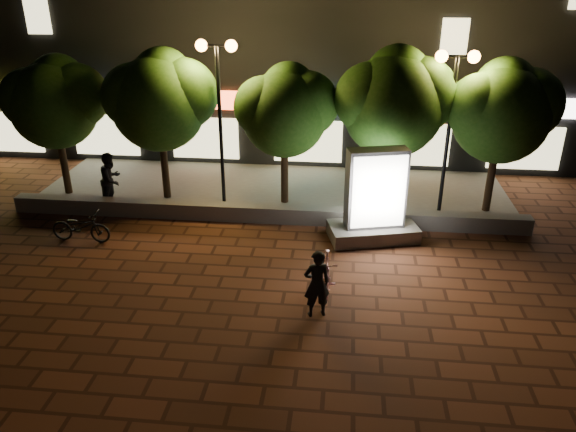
# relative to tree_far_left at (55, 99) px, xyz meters

# --- Properties ---
(ground) EXTENTS (80.00, 80.00, 0.00)m
(ground) POSITION_rel_tree_far_left_xyz_m (6.95, -5.46, -3.29)
(ground) COLOR #552B1A
(ground) RESTS_ON ground
(retaining_wall) EXTENTS (16.00, 0.45, 0.50)m
(retaining_wall) POSITION_rel_tree_far_left_xyz_m (6.95, -1.46, -3.04)
(retaining_wall) COLOR #66635E
(retaining_wall) RESTS_ON ground
(sidewalk) EXTENTS (16.00, 5.00, 0.08)m
(sidewalk) POSITION_rel_tree_far_left_xyz_m (6.95, 1.04, -3.25)
(sidewalk) COLOR #66635E
(sidewalk) RESTS_ON ground
(building_block) EXTENTS (28.00, 8.12, 11.30)m
(building_block) POSITION_rel_tree_far_left_xyz_m (6.94, 7.53, 1.70)
(building_block) COLOR black
(building_block) RESTS_ON ground
(tree_far_left) EXTENTS (3.36, 2.80, 4.63)m
(tree_far_left) POSITION_rel_tree_far_left_xyz_m (0.00, 0.00, 0.00)
(tree_far_left) COLOR black
(tree_far_left) RESTS_ON sidewalk
(tree_left) EXTENTS (3.60, 3.00, 4.89)m
(tree_left) POSITION_rel_tree_far_left_xyz_m (3.50, 0.00, 0.15)
(tree_left) COLOR black
(tree_left) RESTS_ON sidewalk
(tree_mid) EXTENTS (3.24, 2.70, 4.50)m
(tree_mid) POSITION_rel_tree_far_left_xyz_m (7.50, -0.00, -0.08)
(tree_mid) COLOR black
(tree_mid) RESTS_ON sidewalk
(tree_right) EXTENTS (3.72, 3.10, 5.07)m
(tree_right) POSITION_rel_tree_far_left_xyz_m (10.80, 0.00, 0.27)
(tree_right) COLOR black
(tree_right) RESTS_ON sidewalk
(tree_far_right) EXTENTS (3.48, 2.90, 4.76)m
(tree_far_right) POSITION_rel_tree_far_left_xyz_m (14.00, 0.00, 0.08)
(tree_far_right) COLOR black
(tree_far_right) RESTS_ON sidewalk
(street_lamp_left) EXTENTS (1.26, 0.36, 5.18)m
(street_lamp_left) POSITION_rel_tree_far_left_xyz_m (5.45, -0.26, 0.74)
(street_lamp_left) COLOR black
(street_lamp_left) RESTS_ON sidewalk
(street_lamp_right) EXTENTS (1.26, 0.36, 4.98)m
(street_lamp_right) POSITION_rel_tree_far_left_xyz_m (12.45, -0.26, 0.60)
(street_lamp_right) COLOR black
(street_lamp_right) RESTS_ON sidewalk
(ad_kiosk) EXTENTS (2.73, 1.83, 2.71)m
(ad_kiosk) POSITION_rel_tree_far_left_xyz_m (10.28, -2.31, -2.20)
(ad_kiosk) COLOR #66635E
(ad_kiosk) RESTS_ON ground
(scooter_pink) EXTENTS (0.54, 1.61, 0.95)m
(scooter_pink) POSITION_rel_tree_far_left_xyz_m (9.07, -5.28, -2.82)
(scooter_pink) COLOR #CE8AA7
(scooter_pink) RESTS_ON ground
(rider) EXTENTS (0.69, 0.57, 1.64)m
(rider) POSITION_rel_tree_far_left_xyz_m (8.88, -6.35, -2.47)
(rider) COLOR black
(rider) RESTS_ON ground
(scooter_parked) EXTENTS (1.75, 0.66, 0.91)m
(scooter_parked) POSITION_rel_tree_far_left_xyz_m (1.96, -3.39, -2.84)
(scooter_parked) COLOR black
(scooter_parked) RESTS_ON ground
(pedestrian) EXTENTS (0.84, 0.99, 1.79)m
(pedestrian) POSITION_rel_tree_far_left_xyz_m (1.95, -0.96, -2.32)
(pedestrian) COLOR black
(pedestrian) RESTS_ON sidewalk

